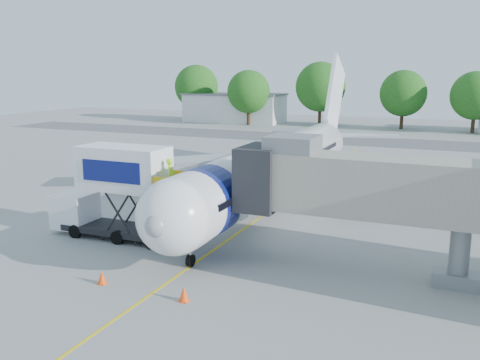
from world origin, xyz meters
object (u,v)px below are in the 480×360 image
at_px(jet_bridge, 362,186).
at_px(catering_hiloader, 115,192).
at_px(ground_tug, 172,359).
at_px(aircraft, 279,165).

relative_size(jet_bridge, catering_hiloader, 1.64).
xyz_separation_m(jet_bridge, catering_hiloader, (-14.25, -0.00, -1.58)).
distance_m(jet_bridge, catering_hiloader, 14.34).
bearing_deg(ground_tug, aircraft, 125.23).
bearing_deg(aircraft, ground_tug, -79.35).
xyz_separation_m(catering_hiloader, ground_tug, (10.55, -11.68, -2.00)).
relative_size(aircraft, catering_hiloader, 4.44).
bearing_deg(aircraft, jet_bridge, -54.30).
bearing_deg(catering_hiloader, jet_bridge, 0.01).
distance_m(aircraft, catering_hiloader, 12.77).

